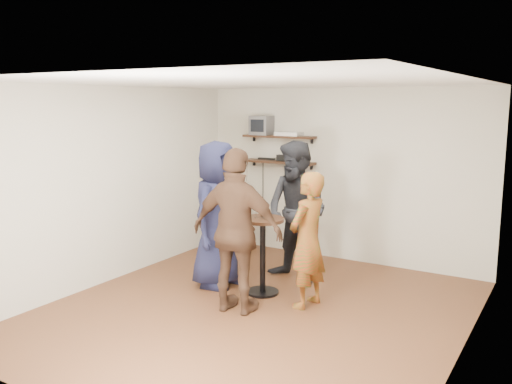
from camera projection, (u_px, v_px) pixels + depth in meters
room at (255, 201)px, 6.05m from camera, size 4.58×5.08×2.68m
shelf_upper at (279, 137)px, 8.48m from camera, size 1.20×0.25×0.04m
shelf_lower at (279, 162)px, 8.54m from camera, size 1.20×0.25×0.04m
crt_monitor at (262, 125)px, 8.60m from camera, size 0.32×0.30×0.30m
dvd_deck at (289, 134)px, 8.38m from camera, size 0.40×0.24×0.06m
radio at (284, 158)px, 8.48m from camera, size 0.22×0.10×0.10m
power_strip at (267, 159)px, 8.71m from camera, size 0.30×0.05×0.03m
side_table at (233, 221)px, 8.71m from camera, size 0.58×0.58×0.59m
vase_lilies at (233, 196)px, 8.64m from camera, size 0.19×0.20×0.98m
drinks_table at (263, 245)px, 6.75m from camera, size 0.53×0.53×0.97m
wine_glass_fl at (256, 207)px, 6.68m from camera, size 0.07×0.07×0.20m
wine_glass_fr at (266, 209)px, 6.61m from camera, size 0.06×0.06×0.19m
wine_glass_bl at (264, 206)px, 6.75m from camera, size 0.06×0.06×0.19m
wine_glass_br at (265, 207)px, 6.68m from camera, size 0.07×0.07×0.20m
person_plaid at (308, 240)px, 6.30m from camera, size 0.46×0.63×1.61m
person_dark at (297, 212)px, 7.17m from camera, size 1.05×0.89×1.89m
person_navy at (217, 214)px, 7.01m from camera, size 0.65×0.96×1.90m
person_brown at (237, 232)px, 6.10m from camera, size 1.14×0.55×1.89m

